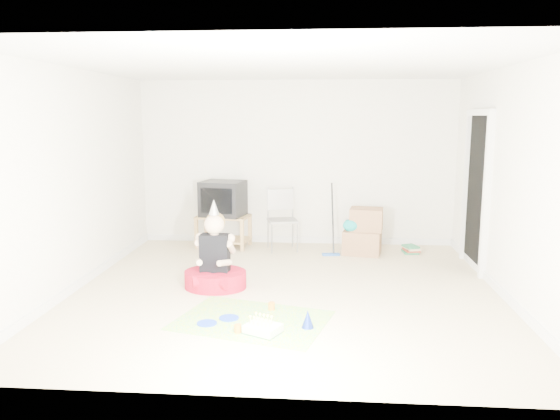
# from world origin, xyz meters

# --- Properties ---
(ground) EXTENTS (5.00, 5.00, 0.00)m
(ground) POSITION_xyz_m (0.00, 0.00, 0.00)
(ground) COLOR beige
(ground) RESTS_ON ground
(doorway_recess) EXTENTS (0.02, 0.90, 2.05)m
(doorway_recess) POSITION_xyz_m (2.48, 1.20, 1.02)
(doorway_recess) COLOR black
(doorway_recess) RESTS_ON ground
(tv_stand) EXTENTS (0.86, 0.60, 0.50)m
(tv_stand) POSITION_xyz_m (-1.13, 2.12, 0.29)
(tv_stand) COLOR #AC844D
(tv_stand) RESTS_ON ground
(crt_tv) EXTENTS (0.73, 0.65, 0.54)m
(crt_tv) POSITION_xyz_m (-1.13, 2.12, 0.77)
(crt_tv) COLOR black
(crt_tv) RESTS_ON tv_stand
(folding_chair) EXTENTS (0.52, 0.51, 0.96)m
(folding_chair) POSITION_xyz_m (-0.19, 1.97, 0.47)
(folding_chair) COLOR gray
(folding_chair) RESTS_ON ground
(cardboard_boxes) EXTENTS (0.62, 0.51, 0.69)m
(cardboard_boxes) POSITION_xyz_m (1.03, 1.83, 0.33)
(cardboard_boxes) COLOR #956A48
(cardboard_boxes) RESTS_ON ground
(floor_mop) EXTENTS (0.27, 0.35, 1.05)m
(floor_mop) POSITION_xyz_m (0.56, 1.70, 0.26)
(floor_mop) COLOR blue
(floor_mop) RESTS_ON ground
(book_pile) EXTENTS (0.25, 0.29, 0.12)m
(book_pile) POSITION_xyz_m (1.77, 1.95, 0.06)
(book_pile) COLOR #287A4B
(book_pile) RESTS_ON ground
(seated_woman) EXTENTS (0.79, 0.79, 1.08)m
(seated_woman) POSITION_xyz_m (-0.85, 0.05, 0.23)
(seated_woman) COLOR #AB0F26
(seated_woman) RESTS_ON ground
(party_mat) EXTENTS (1.70, 1.42, 0.01)m
(party_mat) POSITION_xyz_m (-0.28, -0.99, 0.00)
(party_mat) COLOR #F5337C
(party_mat) RESTS_ON ground
(birthday_cake) EXTENTS (0.39, 0.36, 0.15)m
(birthday_cake) POSITION_xyz_m (-0.13, -1.31, 0.04)
(birthday_cake) COLOR silver
(birthday_cake) RESTS_ON party_mat
(blue_plate_near) EXTENTS (0.24, 0.24, 0.01)m
(blue_plate_near) POSITION_xyz_m (-0.51, -0.96, 0.01)
(blue_plate_near) COLOR #1639B7
(blue_plate_near) RESTS_ON party_mat
(blue_plate_far) EXTENTS (0.27, 0.27, 0.01)m
(blue_plate_far) POSITION_xyz_m (-0.71, -1.12, 0.01)
(blue_plate_far) COLOR #1639B7
(blue_plate_far) RESTS_ON party_mat
(orange_cup_near) EXTENTS (0.09, 0.09, 0.08)m
(orange_cup_near) POSITION_xyz_m (-0.11, -0.67, 0.05)
(orange_cup_near) COLOR orange
(orange_cup_near) RESTS_ON party_mat
(orange_cup_far) EXTENTS (0.10, 0.10, 0.08)m
(orange_cup_far) POSITION_xyz_m (-0.37, -1.32, 0.04)
(orange_cup_far) COLOR orange
(orange_cup_far) RESTS_ON party_mat
(blue_party_hat) EXTENTS (0.17, 0.17, 0.18)m
(blue_party_hat) POSITION_xyz_m (0.29, -1.15, 0.09)
(blue_party_hat) COLOR #162E9F
(blue_party_hat) RESTS_ON party_mat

